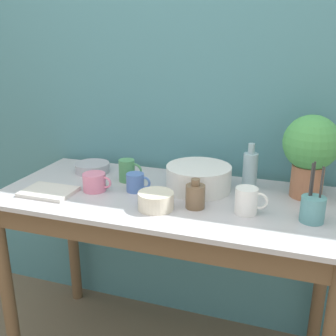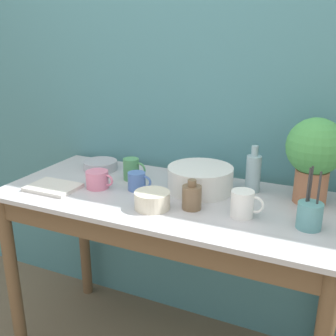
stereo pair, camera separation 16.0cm
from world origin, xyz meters
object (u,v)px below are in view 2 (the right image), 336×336
mug_green (132,169)px  mug_pink (98,179)px  bowl_wash_large (200,179)px  bottle_tall (253,173)px  bowl_small_steel (100,165)px  utensil_cup (310,215)px  bottle_short (192,197)px  bowl_small_cream (152,200)px  tray_board (53,187)px  mug_white (243,204)px  potted_plant (315,153)px  mug_blue (137,181)px

mug_green → mug_pink: mug_green is taller
bowl_wash_large → bottle_tall: bottle_tall is taller
bowl_wash_large → mug_pink: (-0.42, -0.16, -0.01)m
bowl_small_steel → utensil_cup: (1.03, -0.24, 0.03)m
bottle_short → utensil_cup: 0.43m
bottle_tall → mug_green: size_ratio=1.81×
bowl_small_cream → bottle_short: bearing=22.4°
bottle_tall → tray_board: size_ratio=0.94×
tray_board → mug_green: bearing=44.0°
mug_white → mug_green: bearing=162.5°
potted_plant → bottle_short: (-0.41, -0.26, -0.16)m
mug_pink → bowl_small_steel: bearing=121.4°
bowl_small_steel → bottle_tall: bearing=1.8°
potted_plant → bottle_tall: bearing=174.5°
bottle_short → utensil_cup: (0.43, 0.01, 0.00)m
bowl_wash_large → mug_white: size_ratio=2.28×
potted_plant → mug_blue: (-0.70, -0.17, -0.16)m
bottle_tall → bowl_small_cream: 0.47m
bottle_short → mug_green: bearing=152.9°
mug_blue → mug_white: 0.49m
mug_white → potted_plant: bearing=49.4°
bowl_wash_large → tray_board: bowl_wash_large is taller
bottle_tall → bowl_small_cream: size_ratio=1.46×
mug_white → bowl_small_cream: mug_white is taller
mug_green → tray_board: 0.36m
potted_plant → bowl_small_cream: 0.66m
potted_plant → mug_green: bearing=-175.1°
bottle_short → tray_board: bottle_short is taller
utensil_cup → mug_blue: bearing=174.3°
utensil_cup → mug_green: bearing=167.7°
mug_green → mug_white: (0.57, -0.18, -0.00)m
mug_green → utensil_cup: utensil_cup is taller
mug_pink → mug_blue: 0.18m
potted_plant → bowl_wash_large: potted_plant is taller
bottle_tall → mug_green: bearing=-170.7°
bottle_short → tray_board: size_ratio=0.55×
potted_plant → bowl_small_steel: 1.02m
bowl_small_cream → bowl_small_steel: (-0.45, 0.32, -0.01)m
bowl_small_cream → bowl_small_steel: bearing=144.9°
bowl_small_cream → bowl_small_steel: 0.55m
mug_green → potted_plant: bearing=4.9°
bottle_tall → utensil_cup: utensil_cup is taller
bottle_tall → mug_white: bearing=-84.7°
mug_green → mug_blue: mug_green is taller
bottle_tall → bowl_small_steel: size_ratio=1.20×
bowl_wash_large → tray_board: size_ratio=1.30×
bowl_wash_large → mug_pink: bearing=-159.7°
mug_green → tray_board: size_ratio=0.52×
mug_pink → mug_blue: (0.17, 0.05, 0.00)m
potted_plant → bowl_wash_large: (-0.45, -0.07, -0.15)m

